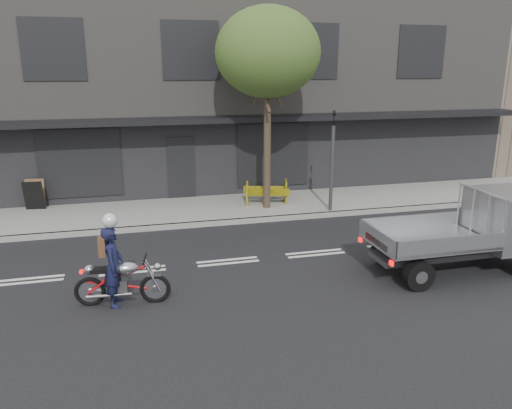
% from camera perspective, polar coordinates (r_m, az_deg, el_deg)
% --- Properties ---
extents(ground, '(80.00, 80.00, 0.00)m').
position_cam_1_polar(ground, '(13.00, -3.23, -6.55)').
color(ground, black).
rests_on(ground, ground).
extents(sidewalk, '(32.00, 3.20, 0.15)m').
position_cam_1_polar(sidewalk, '(17.37, -6.21, -0.60)').
color(sidewalk, gray).
rests_on(sidewalk, ground).
extents(kerb, '(32.00, 0.20, 0.15)m').
position_cam_1_polar(kerb, '(15.85, -5.39, -2.17)').
color(kerb, gray).
rests_on(kerb, ground).
extents(building_main, '(26.00, 10.00, 8.00)m').
position_cam_1_polar(building_main, '(23.26, -8.88, 13.23)').
color(building_main, slate).
rests_on(building_main, ground).
extents(street_tree, '(3.40, 3.40, 6.74)m').
position_cam_1_polar(street_tree, '(16.64, 1.36, 16.92)').
color(street_tree, '#382B21').
rests_on(street_tree, ground).
extents(traffic_light_pole, '(0.12, 0.12, 3.50)m').
position_cam_1_polar(traffic_light_pole, '(16.81, 8.66, 4.30)').
color(traffic_light_pole, '#2D2D30').
rests_on(traffic_light_pole, ground).
extents(motorcycle, '(2.00, 0.58, 1.03)m').
position_cam_1_polar(motorcycle, '(10.99, -15.06, -8.39)').
color(motorcycle, black).
rests_on(motorcycle, ground).
extents(rider, '(0.50, 0.68, 1.73)m').
position_cam_1_polar(rider, '(10.87, -15.98, -6.83)').
color(rider, '#121533').
rests_on(rider, ground).
extents(flatbed_ute, '(4.36, 1.83, 2.02)m').
position_cam_1_polar(flatbed_ute, '(13.63, 25.57, -1.92)').
color(flatbed_ute, black).
rests_on(flatbed_ute, ground).
extents(construction_barrier, '(1.62, 0.96, 0.85)m').
position_cam_1_polar(construction_barrier, '(17.47, 1.41, 1.28)').
color(construction_barrier, yellow).
rests_on(construction_barrier, sidewalk).
extents(sandwich_board, '(0.68, 0.49, 1.00)m').
position_cam_1_polar(sandwich_board, '(18.46, -24.07, 0.94)').
color(sandwich_board, black).
rests_on(sandwich_board, sidewalk).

